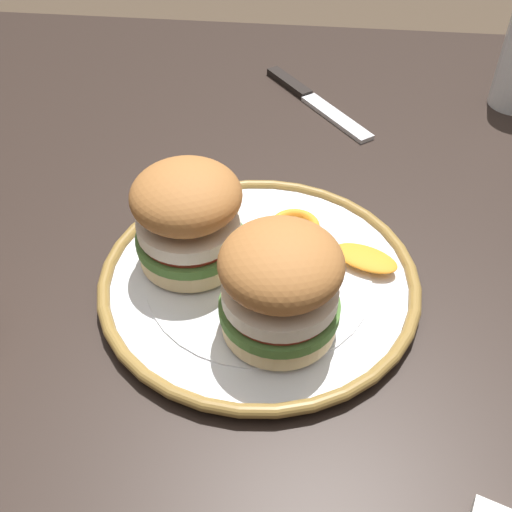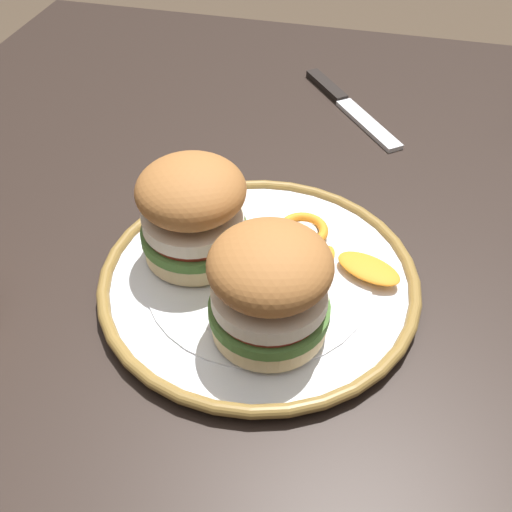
# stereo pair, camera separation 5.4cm
# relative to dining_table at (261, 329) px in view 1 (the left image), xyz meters

# --- Properties ---
(dining_table) EXTENTS (1.18, 1.07, 0.76)m
(dining_table) POSITION_rel_dining_table_xyz_m (0.00, 0.00, 0.00)
(dining_table) COLOR black
(dining_table) RESTS_ON ground
(dinner_plate) EXTENTS (0.30, 0.30, 0.02)m
(dinner_plate) POSITION_rel_dining_table_xyz_m (-0.03, 0.00, 0.11)
(dinner_plate) COLOR white
(dinner_plate) RESTS_ON dining_table
(sandwich_half_left) EXTENTS (0.14, 0.14, 0.10)m
(sandwich_half_left) POSITION_rel_dining_table_xyz_m (-0.09, -0.02, 0.17)
(sandwich_half_left) COLOR beige
(sandwich_half_left) RESTS_ON dinner_plate
(sandwich_half_right) EXTENTS (0.14, 0.14, 0.10)m
(sandwich_half_right) POSITION_rel_dining_table_xyz_m (-0.01, 0.07, 0.17)
(sandwich_half_right) COLOR beige
(sandwich_half_right) RESTS_ON dinner_plate
(orange_peel_curled) EXTENTS (0.07, 0.07, 0.01)m
(orange_peel_curled) POSITION_rel_dining_table_xyz_m (0.04, -0.03, 0.12)
(orange_peel_curled) COLOR orange
(orange_peel_curled) RESTS_ON dinner_plate
(orange_peel_strip_long) EXTENTS (0.06, 0.07, 0.01)m
(orange_peel_strip_long) POSITION_rel_dining_table_xyz_m (-0.00, -0.10, 0.12)
(orange_peel_strip_long) COLOR orange
(orange_peel_strip_long) RESTS_ON dinner_plate
(orange_peel_strip_short) EXTENTS (0.08, 0.05, 0.01)m
(orange_peel_strip_short) POSITION_rel_dining_table_xyz_m (-0.01, -0.05, 0.12)
(orange_peel_strip_short) COLOR orange
(orange_peel_strip_short) RESTS_ON dinner_plate
(table_knife) EXTENTS (0.18, 0.15, 0.01)m
(table_knife) POSITION_rel_dining_table_xyz_m (0.34, -0.03, 0.10)
(table_knife) COLOR silver
(table_knife) RESTS_ON dining_table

